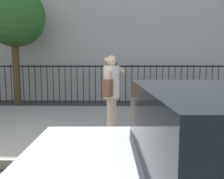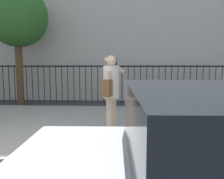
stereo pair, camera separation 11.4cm
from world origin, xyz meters
TOP-DOWN VIEW (x-y plane):
  - ground_plane at (0.00, 0.00)m, footprint 60.00×60.00m
  - sidewalk at (0.00, 2.20)m, footprint 28.00×4.40m
  - iron_fence at (0.00, 5.90)m, footprint 12.03×0.04m
  - pedestrian_on_phone at (1.43, 1.41)m, footprint 0.51×0.71m
  - street_tree_near at (-2.34, 5.14)m, footprint 2.31×2.31m

SIDE VIEW (x-z plane):
  - ground_plane at x=0.00m, z-range 0.00..0.00m
  - sidewalk at x=0.00m, z-range 0.00..0.15m
  - iron_fence at x=0.00m, z-range 0.22..1.82m
  - pedestrian_on_phone at x=1.43m, z-range 0.28..1.93m
  - street_tree_near at x=-2.34m, z-range 1.11..5.71m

